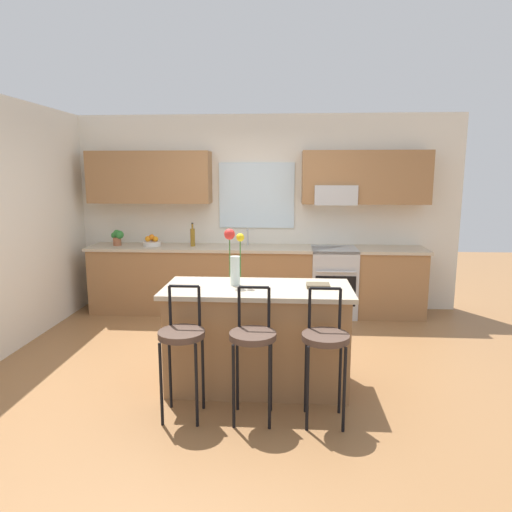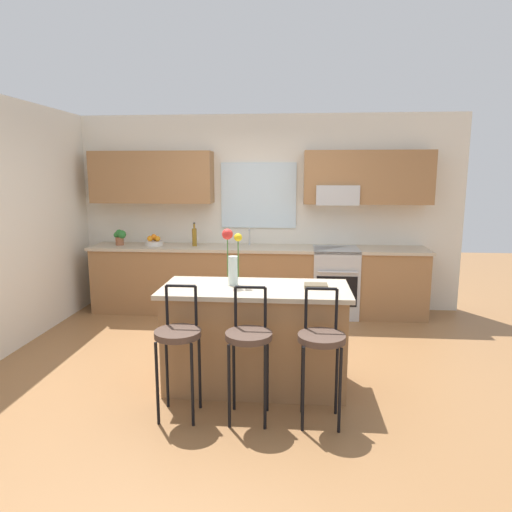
% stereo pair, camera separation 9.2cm
% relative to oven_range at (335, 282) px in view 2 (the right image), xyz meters
% --- Properties ---
extents(ground_plane, '(14.00, 14.00, 0.00)m').
position_rel_oven_range_xyz_m(ground_plane, '(-1.06, -1.68, -0.46)').
color(ground_plane, olive).
extents(wall_left, '(0.12, 4.60, 2.70)m').
position_rel_oven_range_xyz_m(wall_left, '(-3.62, -1.38, 0.89)').
color(wall_left, silver).
rests_on(wall_left, ground).
extents(back_wall_assembly, '(5.60, 0.50, 2.70)m').
position_rel_oven_range_xyz_m(back_wall_assembly, '(-1.04, 0.31, 1.05)').
color(back_wall_assembly, silver).
rests_on(back_wall_assembly, ground).
extents(counter_run, '(4.56, 0.64, 0.92)m').
position_rel_oven_range_xyz_m(counter_run, '(-1.06, 0.02, 0.01)').
color(counter_run, '#996B42').
rests_on(counter_run, ground).
extents(sink_faucet, '(0.02, 0.13, 0.23)m').
position_rel_oven_range_xyz_m(sink_faucet, '(-1.18, 0.17, 0.60)').
color(sink_faucet, '#B7BABC').
rests_on(sink_faucet, counter_run).
extents(oven_range, '(0.60, 0.64, 0.92)m').
position_rel_oven_range_xyz_m(oven_range, '(0.00, 0.00, 0.00)').
color(oven_range, '#B7BABC').
rests_on(oven_range, ground).
extents(kitchen_island, '(1.65, 0.74, 0.92)m').
position_rel_oven_range_xyz_m(kitchen_island, '(-0.89, -2.21, 0.00)').
color(kitchen_island, '#996B42').
rests_on(kitchen_island, ground).
extents(bar_stool_near, '(0.36, 0.36, 1.04)m').
position_rel_oven_range_xyz_m(bar_stool_near, '(-1.44, -2.79, 0.18)').
color(bar_stool_near, black).
rests_on(bar_stool_near, ground).
extents(bar_stool_middle, '(0.36, 0.36, 1.04)m').
position_rel_oven_range_xyz_m(bar_stool_middle, '(-0.89, -2.79, 0.18)').
color(bar_stool_middle, black).
rests_on(bar_stool_middle, ground).
extents(bar_stool_far, '(0.36, 0.36, 1.04)m').
position_rel_oven_range_xyz_m(bar_stool_far, '(-0.34, -2.79, 0.18)').
color(bar_stool_far, black).
rests_on(bar_stool_far, ground).
extents(flower_vase, '(0.18, 0.10, 0.51)m').
position_rel_oven_range_xyz_m(flower_vase, '(-1.10, -2.16, 0.71)').
color(flower_vase, silver).
rests_on(flower_vase, kitchen_island).
extents(cookbook, '(0.20, 0.15, 0.03)m').
position_rel_oven_range_xyz_m(cookbook, '(-0.36, -2.19, 0.48)').
color(cookbook, brown).
rests_on(cookbook, kitchen_island).
extents(fruit_bowl_oranges, '(0.24, 0.24, 0.16)m').
position_rel_oven_range_xyz_m(fruit_bowl_oranges, '(-2.49, 0.03, 0.51)').
color(fruit_bowl_oranges, silver).
rests_on(fruit_bowl_oranges, counter_run).
extents(bottle_olive_oil, '(0.06, 0.06, 0.32)m').
position_rel_oven_range_xyz_m(bottle_olive_oil, '(-1.92, 0.02, 0.59)').
color(bottle_olive_oil, olive).
rests_on(bottle_olive_oil, counter_run).
extents(potted_plant_small, '(0.18, 0.12, 0.22)m').
position_rel_oven_range_xyz_m(potted_plant_small, '(-2.97, 0.02, 0.58)').
color(potted_plant_small, '#9E5B3D').
rests_on(potted_plant_small, counter_run).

